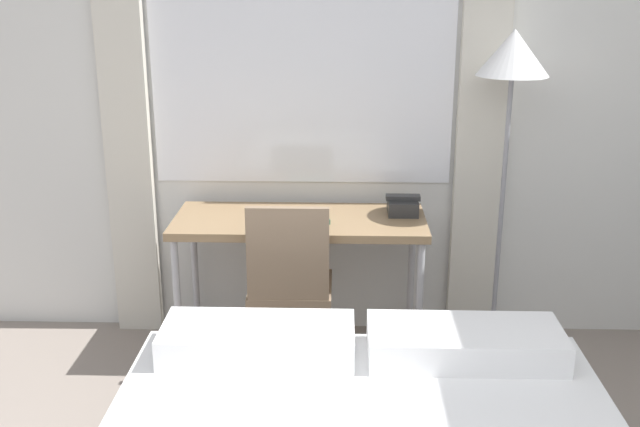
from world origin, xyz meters
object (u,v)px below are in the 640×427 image
object	(u,v)px
standing_lamp	(511,92)
book	(303,218)
desk_chair	(290,280)
telephone	(403,206)
desk	(300,230)

from	to	relation	value
standing_lamp	book	bearing A→B (deg)	-174.36
desk_chair	standing_lamp	world-z (taller)	standing_lamp
telephone	book	bearing A→B (deg)	-164.68
book	desk_chair	bearing A→B (deg)	-108.19
telephone	book	world-z (taller)	telephone
desk	desk_chair	bearing A→B (deg)	-99.63
desk	standing_lamp	world-z (taller)	standing_lamp
book	standing_lamp	bearing A→B (deg)	5.64
desk_chair	telephone	size ratio (longest dim) A/B	5.19
desk_chair	telephone	distance (m)	0.69
desk	desk_chair	size ratio (longest dim) A/B	1.39
telephone	desk_chair	bearing A→B (deg)	-151.19
desk_chair	telephone	xyz separation A→B (m)	(0.55, 0.30, 0.28)
desk	telephone	bearing A→B (deg)	9.39
desk	book	distance (m)	0.10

